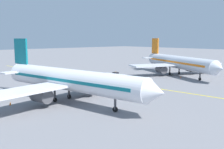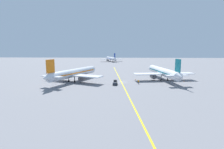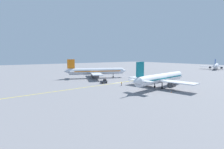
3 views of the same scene
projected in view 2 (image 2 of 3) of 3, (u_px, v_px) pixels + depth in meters
The scene contains 10 objects.
ground_plane at pixel (121, 82), 76.92m from camera, with size 400.00×400.00×0.00m, color slate.
apron_yellow_centreline at pixel (121, 82), 76.92m from camera, with size 0.40×120.00×0.01m, color yellow.
airplane_at_gate at pixel (74, 73), 77.62m from camera, with size 27.81×33.86×10.60m.
airplane_adjacent_stand at pixel (163, 72), 81.41m from camera, with size 28.47×35.47×10.60m.
airplane_distant_taxiing at pixel (111, 59), 195.47m from camera, with size 25.24×30.86×9.54m.
baggage_tug_dark at pixel (115, 83), 70.66m from camera, with size 1.97×3.12×2.11m.
ground_crew_worker at pixel (138, 82), 72.83m from camera, with size 0.55×0.33×1.68m.
traffic_cone_near_nose at pixel (85, 79), 81.72m from camera, with size 0.32×0.32×0.55m, color orange.
traffic_cone_mid_apron at pixel (135, 79), 81.77m from camera, with size 0.32×0.32×0.55m, color orange.
traffic_cone_by_wingtip at pixel (184, 81), 77.29m from camera, with size 0.32×0.32×0.55m, color orange.
Camera 2 is at (-0.65, -75.69, 14.69)m, focal length 28.00 mm.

